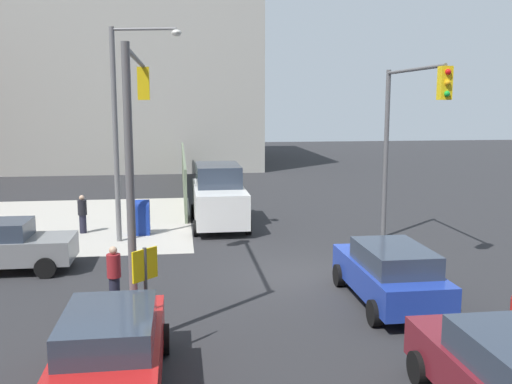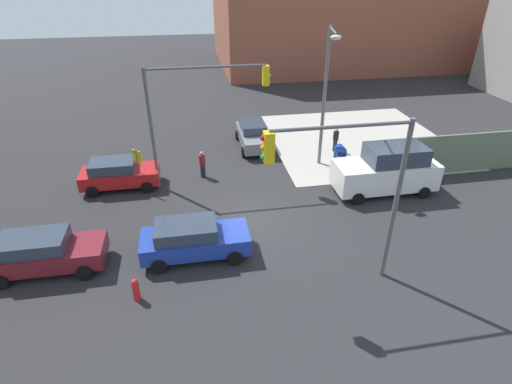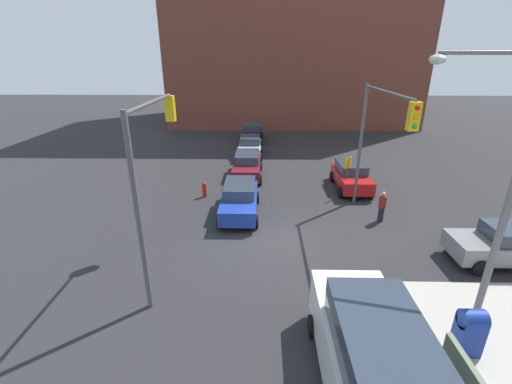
# 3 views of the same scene
# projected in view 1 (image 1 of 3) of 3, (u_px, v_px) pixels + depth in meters

# --- Properties ---
(ground_plane) EXTENTS (120.00, 120.00, 0.00)m
(ground_plane) POSITION_uv_depth(u_px,v_px,m) (294.00, 275.00, 17.59)
(ground_plane) COLOR #28282B
(sidewalk_corner) EXTENTS (12.00, 12.00, 0.01)m
(sidewalk_corner) POSITION_uv_depth(u_px,v_px,m) (54.00, 223.00, 25.21)
(sidewalk_corner) COLOR #ADA89E
(sidewalk_corner) RESTS_ON ground
(construction_fence) EXTENTS (17.35, 0.12, 2.40)m
(construction_fence) POSITION_uv_depth(u_px,v_px,m) (184.00, 173.00, 33.31)
(construction_fence) COLOR #607056
(construction_fence) RESTS_ON ground
(building_loft_east) EXTENTS (20.00, 24.00, 14.33)m
(building_loft_east) POSITION_uv_depth(u_px,v_px,m) (115.00, 81.00, 50.53)
(building_loft_east) COLOR #9E9B93
(building_loft_east) RESTS_ON ground
(traffic_signal_nw_corner) EXTENTS (6.36, 0.36, 6.50)m
(traffic_signal_nw_corner) POSITION_uv_depth(u_px,v_px,m) (137.00, 126.00, 14.28)
(traffic_signal_nw_corner) COLOR #59595B
(traffic_signal_nw_corner) RESTS_ON ground
(traffic_signal_se_corner) EXTENTS (5.06, 0.36, 6.50)m
(traffic_signal_se_corner) POSITION_uv_depth(u_px,v_px,m) (407.00, 122.00, 20.01)
(traffic_signal_se_corner) COLOR #59595B
(traffic_signal_se_corner) RESTS_ON ground
(street_lamp_corner) EXTENTS (0.91, 2.62, 8.00)m
(street_lamp_corner) POSITION_uv_depth(u_px,v_px,m) (124.00, 118.00, 21.15)
(street_lamp_corner) COLOR slate
(street_lamp_corner) RESTS_ON ground
(warning_sign_two_way) EXTENTS (0.48, 0.48, 2.40)m
(warning_sign_two_way) POSITION_uv_depth(u_px,v_px,m) (146.00, 284.00, 11.50)
(warning_sign_two_way) COLOR #4C4C4C
(warning_sign_two_way) RESTS_ON ground
(mailbox_blue) EXTENTS (0.56, 0.64, 1.43)m
(mailbox_blue) POSITION_uv_depth(u_px,v_px,m) (142.00, 216.00, 22.88)
(mailbox_blue) COLOR navy
(mailbox_blue) RESTS_ON ground
(hatchback_red) EXTENTS (4.14, 2.02, 1.62)m
(hatchback_red) POSITION_uv_depth(u_px,v_px,m) (111.00, 348.00, 10.38)
(hatchback_red) COLOR #B21919
(hatchback_red) RESTS_ON ground
(hatchback_blue) EXTENTS (4.47, 2.02, 1.62)m
(hatchback_blue) POSITION_uv_depth(u_px,v_px,m) (390.00, 273.00, 14.98)
(hatchback_blue) COLOR #1E389E
(hatchback_blue) RESTS_ON ground
(van_white_delivery) EXTENTS (5.40, 2.32, 2.62)m
(van_white_delivery) POSITION_uv_depth(u_px,v_px,m) (219.00, 196.00, 24.59)
(van_white_delivery) COLOR white
(van_white_delivery) RESTS_ON ground
(pedestrian_crossing) EXTENTS (0.36, 0.36, 1.57)m
(pedestrian_crossing) POSITION_uv_depth(u_px,v_px,m) (82.00, 214.00, 23.14)
(pedestrian_crossing) COLOR black
(pedestrian_crossing) RESTS_ON ground
(pedestrian_waiting) EXTENTS (0.36, 0.36, 1.60)m
(pedestrian_waiting) POSITION_uv_depth(u_px,v_px,m) (114.00, 275.00, 14.82)
(pedestrian_waiting) COLOR maroon
(pedestrian_waiting) RESTS_ON ground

